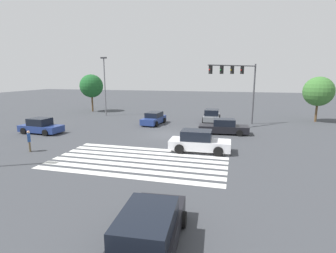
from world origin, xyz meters
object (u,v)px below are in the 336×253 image
(car_2, at_px, (212,116))
(car_5, at_px, (154,119))
(street_light_pole_a, at_px, (105,81))
(tree_corner_b, at_px, (319,91))
(traffic_signal_mast, at_px, (238,79))
(car_4, at_px, (41,126))
(car_0, at_px, (199,142))
(car_3, at_px, (224,127))
(tree_corner_a, at_px, (91,86))
(pedestrian, at_px, (29,140))
(car_1, at_px, (148,231))

(car_2, distance_m, car_5, 7.42)
(street_light_pole_a, height_order, tree_corner_b, street_light_pole_a)
(traffic_signal_mast, distance_m, car_4, 21.34)
(car_0, distance_m, car_3, 6.90)
(traffic_signal_mast, bearing_deg, tree_corner_a, -62.00)
(car_3, bearing_deg, car_4, 10.05)
(traffic_signal_mast, relative_size, tree_corner_b, 1.26)
(car_3, distance_m, tree_corner_a, 24.04)
(car_2, bearing_deg, car_0, 178.67)
(traffic_signal_mast, distance_m, car_5, 10.60)
(car_4, bearing_deg, pedestrian, -53.06)
(pedestrian, height_order, tree_corner_a, tree_corner_a)
(car_4, bearing_deg, street_light_pole_a, 89.85)
(traffic_signal_mast, height_order, car_1, traffic_signal_mast)
(pedestrian, relative_size, tree_corner_a, 0.28)
(car_3, bearing_deg, car_1, 81.57)
(car_1, bearing_deg, car_5, 12.91)
(car_0, distance_m, car_5, 11.95)
(car_5, bearing_deg, car_3, 73.58)
(tree_corner_b, bearing_deg, traffic_signal_mast, -150.81)
(tree_corner_b, bearing_deg, street_light_pole_a, -176.26)
(pedestrian, bearing_deg, car_5, 24.15)
(pedestrian, relative_size, street_light_pole_a, 0.20)
(car_1, xyz_separation_m, pedestrian, (-12.41, 8.60, 0.21))
(car_0, relative_size, pedestrian, 2.84)
(car_4, distance_m, tree_corner_a, 16.22)
(car_0, bearing_deg, traffic_signal_mast, 74.59)
(traffic_signal_mast, xyz_separation_m, car_1, (-2.75, -23.01, -4.60))
(street_light_pole_a, bearing_deg, car_4, -93.56)
(traffic_signal_mast, xyz_separation_m, car_0, (-2.74, -11.12, -4.54))
(car_5, relative_size, tree_corner_b, 0.78)
(car_2, height_order, pedestrian, pedestrian)
(street_light_pole_a, xyz_separation_m, tree_corner_a, (-4.07, 3.28, -0.86))
(traffic_signal_mast, height_order, tree_corner_b, traffic_signal_mast)
(car_3, bearing_deg, car_0, 73.46)
(car_2, xyz_separation_m, street_light_pole_a, (-15.14, 1.06, 4.17))
(street_light_pole_a, bearing_deg, pedestrian, -80.50)
(tree_corner_a, bearing_deg, pedestrian, -71.57)
(traffic_signal_mast, distance_m, car_2, 6.02)
(car_4, height_order, car_5, car_4)
(car_2, relative_size, pedestrian, 2.72)
(car_0, bearing_deg, tree_corner_b, 51.69)
(street_light_pole_a, distance_m, tree_corner_a, 5.29)
(pedestrian, bearing_deg, car_3, -6.77)
(tree_corner_a, bearing_deg, car_4, -77.98)
(car_4, bearing_deg, tree_corner_b, 29.70)
(street_light_pole_a, distance_m, tree_corner_b, 27.78)
(car_0, distance_m, pedestrian, 12.84)
(car_5, relative_size, street_light_pole_a, 0.53)
(traffic_signal_mast, relative_size, tree_corner_a, 1.20)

